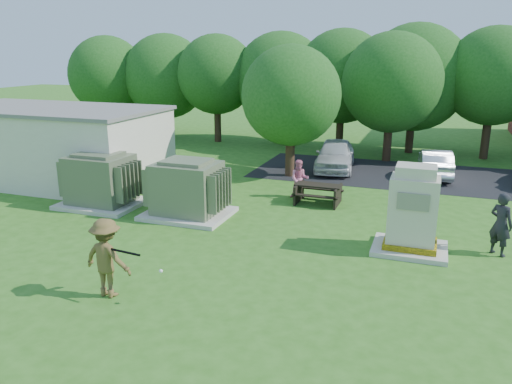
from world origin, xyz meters
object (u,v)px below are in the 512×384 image
at_px(picnic_table, 318,192).
at_px(person_at_picnic, 300,179).
at_px(car_white, 335,155).
at_px(batter, 107,258).
at_px(person_by_generator, 501,224).
at_px(generator_cabinet, 413,214).
at_px(car_silver_a, 435,163).
at_px(transformer_left, 101,181).
at_px(transformer_right, 187,190).

xyz_separation_m(picnic_table, person_at_picnic, (-0.90, 0.52, 0.30)).
distance_m(picnic_table, car_white, 5.95).
xyz_separation_m(batter, person_by_generator, (9.19, 5.99, -0.04)).
xyz_separation_m(generator_cabinet, car_silver_a, (0.54, 9.93, -0.50)).
xyz_separation_m(transformer_left, person_at_picnic, (6.89, 3.61, -0.19)).
xyz_separation_m(person_by_generator, person_at_picnic, (-7.01, 3.72, -0.16)).
bearing_deg(person_by_generator, picnic_table, 10.93).
bearing_deg(person_at_picnic, transformer_right, -144.17).
bearing_deg(person_by_generator, generator_cabinet, 51.84).
bearing_deg(person_by_generator, car_white, -15.41).
distance_m(transformer_left, car_white, 11.58).
height_order(transformer_right, person_by_generator, transformer_right).
bearing_deg(transformer_left, generator_cabinet, -3.46).
distance_m(transformer_right, person_at_picnic, 4.82).
height_order(person_at_picnic, car_white, person_at_picnic).
bearing_deg(car_white, transformer_left, -135.69).
bearing_deg(car_silver_a, person_by_generator, 96.50).
distance_m(picnic_table, person_by_generator, 6.92).
bearing_deg(transformer_left, car_white, 51.10).
height_order(person_by_generator, person_at_picnic, person_by_generator).
xyz_separation_m(generator_cabinet, person_at_picnic, (-4.58, 4.30, -0.36)).
relative_size(picnic_table, car_silver_a, 0.46).
relative_size(transformer_left, transformer_right, 1.00).
bearing_deg(car_silver_a, person_at_picnic, 42.80).
bearing_deg(transformer_left, transformer_right, 0.00).
bearing_deg(transformer_left, person_at_picnic, 27.64).
xyz_separation_m(generator_cabinet, picnic_table, (-3.68, 3.78, -0.67)).
bearing_deg(generator_cabinet, car_white, 113.38).
bearing_deg(generator_cabinet, car_silver_a, 86.87).
relative_size(transformer_right, car_white, 0.67).
bearing_deg(transformer_right, generator_cabinet, -5.10).
relative_size(generator_cabinet, person_at_picnic, 1.67).
distance_m(person_at_picnic, car_silver_a, 7.61).
xyz_separation_m(batter, car_silver_a, (7.29, 15.35, -0.34)).
bearing_deg(transformer_left, picnic_table, 21.62).
height_order(transformer_right, generator_cabinet, generator_cabinet).
bearing_deg(car_silver_a, transformer_right, 43.11).
height_order(batter, person_at_picnic, batter).
bearing_deg(generator_cabinet, person_at_picnic, 136.80).
bearing_deg(car_silver_a, transformer_left, 32.64).
bearing_deg(transformer_right, person_by_generator, -0.66).
bearing_deg(person_at_picnic, picnic_table, -42.74).
xyz_separation_m(transformer_left, picnic_table, (7.79, 3.09, -0.49)).
bearing_deg(person_by_generator, transformer_left, 38.10).
distance_m(person_by_generator, person_at_picnic, 7.94).
height_order(batter, car_silver_a, batter).
relative_size(transformer_left, person_at_picnic, 1.92).
xyz_separation_m(generator_cabinet, batter, (-6.75, -5.42, -0.16)).
height_order(transformer_right, person_at_picnic, transformer_right).
distance_m(generator_cabinet, car_silver_a, 9.96).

